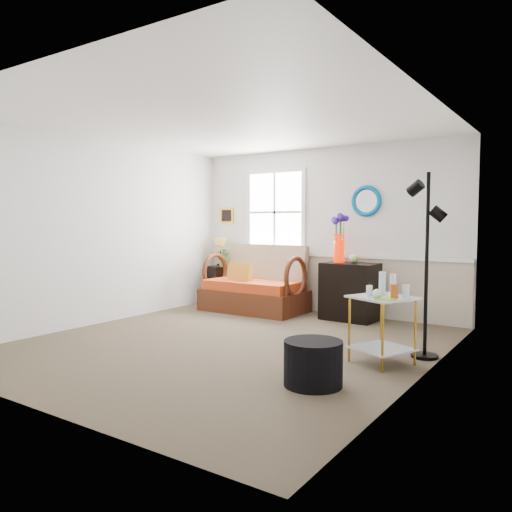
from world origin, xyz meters
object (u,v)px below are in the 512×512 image
Objects in this scene: lamp_stand at (220,285)px; ottoman at (313,363)px; loveseat at (254,278)px; floor_lamp at (427,266)px; side_table at (382,330)px; cabinet at (350,292)px.

lamp_stand reaches higher than ottoman.
floor_lamp is (3.06, -1.28, 0.45)m from loveseat.
ottoman is (-0.56, -1.47, -0.78)m from floor_lamp.
loveseat is at bearing 147.57° from side_table.
cabinet reaches higher than lamp_stand.
cabinet is at bearing -3.42° from lamp_stand.
side_table reaches higher than lamp_stand.
ottoman is (2.49, -2.75, -0.33)m from loveseat.
cabinet is 2.15m from floor_lamp.
loveseat is 1.94× the size of cabinet.
loveseat is 2.48× the size of lamp_stand.
cabinet is (1.58, 0.18, -0.11)m from loveseat.
loveseat reaches higher than lamp_stand.
ottoman is at bearing -104.53° from side_table.
loveseat reaches higher than side_table.
floor_lamp reaches higher than lamp_stand.
loveseat is 3.73m from ottoman.
lamp_stand is at bearing 150.68° from side_table.
lamp_stand is at bearing 172.10° from floor_lamp.
side_table reaches higher than ottoman.
lamp_stand is at bearing 179.50° from cabinet.
loveseat reaches higher than ottoman.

